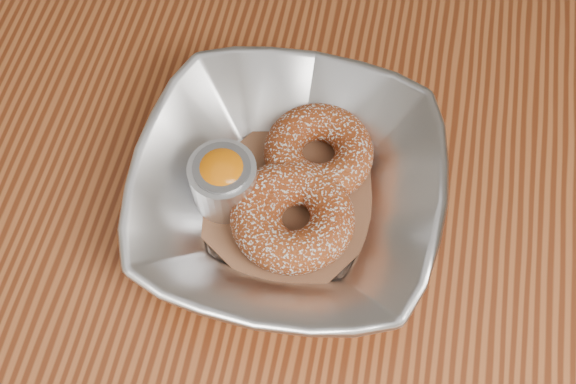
% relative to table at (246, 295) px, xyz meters
% --- Properties ---
extents(table, '(1.20, 0.80, 0.75)m').
position_rel_table_xyz_m(table, '(0.00, 0.00, 0.00)').
color(table, brown).
rests_on(table, ground_plane).
extents(serving_bowl, '(0.25, 0.25, 0.06)m').
position_rel_table_xyz_m(serving_bowl, '(0.03, 0.05, 0.13)').
color(serving_bowl, silver).
rests_on(serving_bowl, table).
extents(parchment, '(0.20, 0.20, 0.00)m').
position_rel_table_xyz_m(parchment, '(0.03, 0.05, 0.11)').
color(parchment, brown).
rests_on(parchment, table).
extents(donut_back, '(0.11, 0.11, 0.03)m').
position_rel_table_xyz_m(donut_back, '(0.05, 0.09, 0.13)').
color(donut_back, '#8B3714').
rests_on(donut_back, parchment).
extents(donut_front, '(0.10, 0.10, 0.03)m').
position_rel_table_xyz_m(donut_front, '(0.04, 0.03, 0.12)').
color(donut_front, '#8B3714').
rests_on(donut_front, parchment).
extents(donut_extra, '(0.13, 0.13, 0.03)m').
position_rel_table_xyz_m(donut_extra, '(0.04, 0.03, 0.13)').
color(donut_extra, '#8B3714').
rests_on(donut_extra, parchment).
extents(ramekin, '(0.06, 0.06, 0.05)m').
position_rel_table_xyz_m(ramekin, '(-0.02, 0.05, 0.13)').
color(ramekin, silver).
rests_on(ramekin, table).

